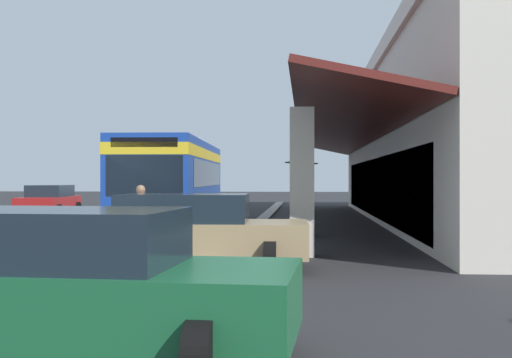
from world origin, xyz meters
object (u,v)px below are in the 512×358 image
(parked_sedan_tan, at_px, (192,231))
(potted_palm, at_px, (300,198))
(transit_bus, at_px, (174,176))
(pedestrian, at_px, (141,216))
(parked_sedan_green, at_px, (64,283))
(parked_sedan_red, at_px, (49,201))

(parked_sedan_tan, distance_m, potted_palm, 20.29)
(transit_bus, xyz_separation_m, potted_palm, (-8.89, 4.64, -1.07))
(pedestrian, relative_size, potted_palm, 0.59)
(transit_bus, xyz_separation_m, parked_sedan_green, (17.61, 2.55, -1.10))
(transit_bus, distance_m, pedestrian, 9.15)
(parked_sedan_tan, bearing_deg, parked_sedan_green, -1.17)
(parked_sedan_red, bearing_deg, pedestrian, 29.32)
(parked_sedan_green, relative_size, pedestrian, 2.78)
(parked_sedan_green, distance_m, potted_palm, 26.59)
(transit_bus, distance_m, potted_palm, 10.08)
(pedestrian, bearing_deg, parked_sedan_green, 9.78)
(parked_sedan_red, xyz_separation_m, parked_sedan_tan, (16.65, 9.68, 0.00))
(transit_bus, bearing_deg, parked_sedan_tan, 13.33)
(parked_sedan_tan, height_order, parked_sedan_green, same)
(parked_sedan_red, relative_size, potted_palm, 1.64)
(parked_sedan_tan, bearing_deg, pedestrian, -144.74)
(transit_bus, height_order, parked_sedan_tan, transit_bus)
(transit_bus, bearing_deg, pedestrian, 6.76)
(parked_sedan_red, distance_m, pedestrian, 16.49)
(parked_sedan_red, height_order, pedestrian, pedestrian)
(parked_sedan_tan, bearing_deg, parked_sedan_red, -149.82)
(parked_sedan_green, bearing_deg, potted_palm, 175.50)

